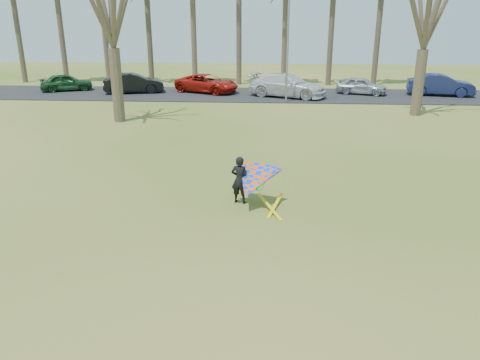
# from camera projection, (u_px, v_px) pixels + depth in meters

# --- Properties ---
(ground) EXTENTS (100.00, 100.00, 0.00)m
(ground) POSITION_uv_depth(u_px,v_px,m) (235.00, 241.00, 13.15)
(ground) COLOR #2D5B13
(ground) RESTS_ON ground
(parking_strip) EXTENTS (46.00, 7.00, 0.06)m
(parking_strip) POSITION_uv_depth(u_px,v_px,m) (259.00, 95.00, 36.64)
(parking_strip) COLOR black
(parking_strip) RESTS_ON ground
(bare_tree_right) EXTENTS (6.27, 6.27, 9.21)m
(bare_tree_right) POSITION_uv_depth(u_px,v_px,m) (429.00, 4.00, 27.25)
(bare_tree_right) COLOR #4C3C2D
(bare_tree_right) RESTS_ON ground
(streetlight) EXTENTS (2.28, 0.18, 8.00)m
(streetlight) POSITION_uv_depth(u_px,v_px,m) (290.00, 38.00, 32.20)
(streetlight) COLOR gray
(streetlight) RESTS_ON ground
(car_0) EXTENTS (4.39, 3.19, 1.39)m
(car_0) POSITION_uv_depth(u_px,v_px,m) (66.00, 82.00, 38.18)
(car_0) COLOR #1C4620
(car_0) RESTS_ON parking_strip
(car_1) EXTENTS (4.92, 2.79, 1.53)m
(car_1) POSITION_uv_depth(u_px,v_px,m) (134.00, 83.00, 37.11)
(car_1) COLOR black
(car_1) RESTS_ON parking_strip
(car_2) EXTENTS (5.65, 4.27, 1.43)m
(car_2) POSITION_uv_depth(u_px,v_px,m) (207.00, 83.00, 37.36)
(car_2) COLOR #A9150D
(car_2) RESTS_ON parking_strip
(car_3) EXTENTS (6.34, 4.39, 1.71)m
(car_3) POSITION_uv_depth(u_px,v_px,m) (287.00, 85.00, 35.34)
(car_3) COLOR silver
(car_3) RESTS_ON parking_strip
(car_4) EXTENTS (4.16, 2.66, 1.32)m
(car_4) POSITION_uv_depth(u_px,v_px,m) (361.00, 86.00, 36.53)
(car_4) COLOR #9EA4AC
(car_4) RESTS_ON parking_strip
(car_5) EXTENTS (5.14, 2.62, 1.62)m
(car_5) POSITION_uv_depth(u_px,v_px,m) (441.00, 85.00, 35.94)
(car_5) COLOR #1A224E
(car_5) RESTS_ON parking_strip
(kite_flyer) EXTENTS (2.13, 2.39, 2.02)m
(kite_flyer) POSITION_uv_depth(u_px,v_px,m) (252.00, 182.00, 15.27)
(kite_flyer) COLOR black
(kite_flyer) RESTS_ON ground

